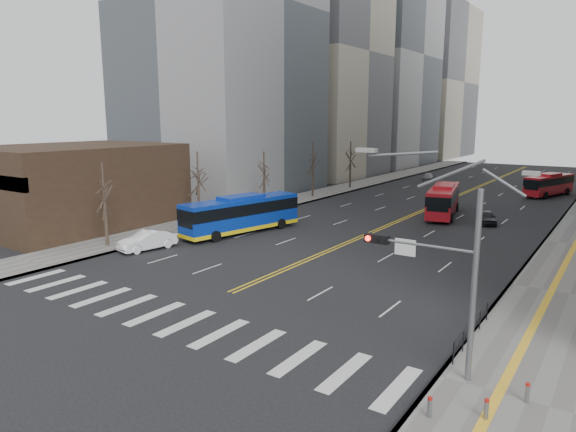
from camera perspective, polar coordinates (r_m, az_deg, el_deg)
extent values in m
plane|color=black|center=(28.95, -12.97, -11.02)|extent=(220.00, 220.00, 0.00)
cube|color=slate|center=(73.62, 4.03, 2.58)|extent=(5.00, 130.00, 0.15)
cube|color=silver|center=(39.06, -26.20, -6.11)|extent=(0.70, 4.00, 0.01)
cube|color=silver|center=(37.08, -24.36, -6.82)|extent=(0.70, 4.00, 0.01)
cube|color=silver|center=(35.16, -22.30, -7.61)|extent=(0.70, 4.00, 0.01)
cube|color=silver|center=(33.30, -20.01, -8.47)|extent=(0.70, 4.00, 0.01)
cube|color=silver|center=(31.50, -17.44, -9.42)|extent=(0.70, 4.00, 0.01)
cube|color=silver|center=(29.78, -14.55, -10.46)|extent=(0.70, 4.00, 0.01)
cube|color=silver|center=(28.15, -11.29, -11.59)|extent=(0.70, 4.00, 0.01)
cube|color=silver|center=(26.63, -7.61, -12.81)|extent=(0.70, 4.00, 0.01)
cube|color=silver|center=(25.25, -3.47, -14.11)|extent=(0.70, 4.00, 0.01)
cube|color=silver|center=(24.01, 1.18, -15.47)|extent=(0.70, 4.00, 0.01)
cube|color=silver|center=(22.96, 6.36, -16.85)|extent=(0.70, 4.00, 0.01)
cube|color=silver|center=(22.11, 12.07, -18.20)|extent=(0.70, 4.00, 0.01)
cube|color=gold|center=(76.56, 18.50, 2.31)|extent=(0.15, 100.00, 0.01)
cube|color=gold|center=(76.45, 18.79, 2.28)|extent=(0.15, 100.00, 0.01)
cube|color=gray|center=(78.76, -7.58, 22.02)|extent=(22.00, 24.00, 52.00)
cube|color=#A29982|center=(98.96, 2.99, 17.44)|extent=(22.00, 22.00, 44.00)
cube|color=gray|center=(122.52, 10.27, 16.96)|extent=(20.00, 26.00, 48.00)
cube|color=#A29982|center=(151.51, 15.65, 14.02)|extent=(18.00, 30.00, 40.00)
cube|color=#2E2117|center=(55.31, -22.56, 3.13)|extent=(14.00, 18.00, 8.00)
cylinder|color=slate|center=(21.69, 19.95, -7.69)|extent=(0.24, 0.24, 8.00)
cylinder|color=slate|center=(21.88, 14.50, -3.12)|extent=(4.50, 0.12, 0.12)
cube|color=black|center=(22.58, 9.84, -2.50)|extent=(1.10, 0.28, 0.38)
cylinder|color=#FF190C|center=(22.58, 8.86, -2.47)|extent=(0.24, 0.08, 0.24)
cylinder|color=black|center=(22.44, 9.67, -2.58)|extent=(0.24, 0.08, 0.24)
cylinder|color=black|center=(22.30, 10.49, -2.69)|extent=(0.24, 0.08, 0.24)
cube|color=silver|center=(22.15, 12.89, -3.42)|extent=(0.90, 0.06, 0.70)
cube|color=#999993|center=(22.28, 8.74, 7.25)|extent=(0.90, 0.35, 0.18)
cube|color=black|center=(26.50, 19.83, -10.83)|extent=(0.04, 6.00, 0.04)
cylinder|color=black|center=(24.01, 17.89, -14.32)|extent=(0.06, 0.06, 1.00)
cylinder|color=black|center=(25.34, 18.88, -13.01)|extent=(0.06, 0.06, 1.00)
cylinder|color=black|center=(26.69, 19.76, -11.83)|extent=(0.06, 0.06, 1.00)
cylinder|color=black|center=(28.05, 20.55, -10.76)|extent=(0.06, 0.06, 1.00)
cylinder|color=black|center=(29.42, 21.26, -9.79)|extent=(0.06, 0.06, 1.00)
cylinder|color=slate|center=(20.12, 15.46, -19.89)|extent=(0.16, 0.16, 0.70)
cylinder|color=#B2140F|center=(19.93, 15.51, -18.95)|extent=(0.17, 0.17, 0.10)
cylinder|color=slate|center=(20.60, 21.16, -19.48)|extent=(0.16, 0.16, 0.70)
cylinder|color=#B2140F|center=(20.42, 21.23, -18.55)|extent=(0.17, 0.17, 0.10)
cylinder|color=slate|center=(22.20, 25.03, -17.46)|extent=(0.16, 0.16, 0.70)
cylinder|color=#B2140F|center=(22.03, 25.11, -16.59)|extent=(0.17, 0.17, 0.10)
cylinder|color=#2F231D|center=(45.27, -19.55, -0.95)|extent=(0.28, 0.28, 3.75)
cylinder|color=#2F231D|center=(52.37, -9.88, 1.14)|extent=(0.28, 0.28, 3.90)
cylinder|color=#2F231D|center=(60.68, -2.66, 2.47)|extent=(0.28, 0.28, 3.60)
cylinder|color=#2F231D|center=(69.70, 2.76, 3.73)|extent=(0.28, 0.28, 4.00)
cylinder|color=#2F231D|center=(79.25, 6.91, 4.45)|extent=(0.28, 0.28, 3.80)
cube|color=#0B2FA8|center=(48.12, -5.20, 0.23)|extent=(5.05, 12.51, 2.91)
cube|color=black|center=(48.02, -5.22, 0.89)|extent=(5.11, 12.54, 1.04)
cube|color=#0B2FA8|center=(47.86, -5.24, 2.06)|extent=(2.89, 4.62, 0.40)
cube|color=yellow|center=(48.36, -5.18, -1.24)|extent=(5.11, 12.54, 0.35)
cylinder|color=black|center=(47.12, -9.87, -1.74)|extent=(0.50, 1.04, 1.00)
cylinder|color=black|center=(45.07, -8.05, -2.26)|extent=(0.50, 1.04, 1.00)
cylinder|color=black|center=(51.79, -2.68, -0.45)|extent=(0.50, 1.04, 1.00)
cylinder|color=black|center=(49.94, -0.75, -0.86)|extent=(0.50, 1.04, 1.00)
cube|color=red|center=(58.85, 16.87, 1.71)|extent=(4.66, 11.20, 2.83)
cube|color=black|center=(58.77, 16.90, 2.25)|extent=(4.72, 11.23, 1.02)
cube|color=red|center=(58.64, 16.95, 3.17)|extent=(2.73, 4.15, 0.40)
cylinder|color=black|center=(55.77, 15.18, -0.01)|extent=(0.50, 1.04, 1.00)
cylinder|color=black|center=(55.53, 17.71, -0.19)|extent=(0.50, 1.04, 1.00)
cylinder|color=black|center=(62.61, 16.00, 1.11)|extent=(0.50, 1.04, 1.00)
cylinder|color=black|center=(62.40, 18.26, 0.95)|extent=(0.50, 1.04, 1.00)
cube|color=red|center=(79.40, 27.02, 3.14)|extent=(5.15, 10.05, 2.51)
cube|color=black|center=(79.35, 27.05, 3.51)|extent=(5.21, 10.08, 0.92)
cube|color=red|center=(79.26, 27.10, 4.11)|extent=(2.76, 3.83, 0.40)
cylinder|color=black|center=(77.21, 25.20, 2.28)|extent=(0.59, 1.04, 1.00)
cylinder|color=black|center=(76.24, 26.69, 2.05)|extent=(0.59, 1.04, 1.00)
cylinder|color=black|center=(82.84, 27.19, 2.63)|extent=(0.59, 1.04, 1.00)
cylinder|color=black|center=(81.94, 28.60, 2.42)|extent=(0.59, 1.04, 1.00)
imported|color=white|center=(43.57, -15.36, -2.62)|extent=(2.56, 5.03, 1.58)
imported|color=black|center=(56.03, 21.17, -0.13)|extent=(3.01, 4.31, 1.36)
imported|color=gray|center=(92.80, 15.29, 4.26)|extent=(2.75, 4.38, 1.18)
imported|color=black|center=(99.38, 26.71, 3.87)|extent=(2.70, 4.19, 1.08)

